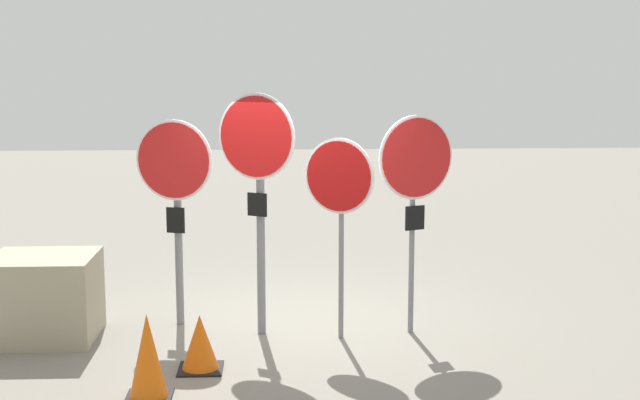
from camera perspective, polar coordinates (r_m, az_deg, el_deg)
ground_plane at (r=9.91m, az=-1.66°, el=-8.24°), size 40.00×40.00×0.00m
stop_sign_0 at (r=9.83m, az=-9.26°, el=1.02°), size 0.85×0.29×2.30m
stop_sign_1 at (r=9.34m, az=-4.01°, el=2.20°), size 0.80×0.47×2.60m
stop_sign_2 at (r=9.20m, az=1.25°, el=0.76°), size 0.69×0.42×2.14m
stop_sign_3 at (r=9.43m, az=6.13°, el=1.80°), size 0.83×0.38×2.36m
traffic_cone_0 at (r=7.98m, az=-10.97°, el=-9.82°), size 0.40×0.40×0.77m
traffic_cone_1 at (r=8.65m, az=-7.68°, el=-9.05°), size 0.42×0.42×0.54m
storage_crate at (r=9.91m, az=-17.24°, el=-5.96°), size 1.09×0.99×0.89m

